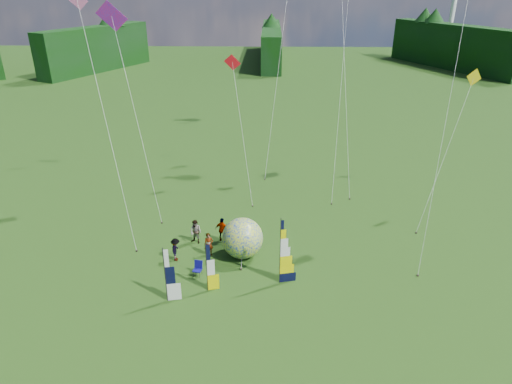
{
  "coord_description": "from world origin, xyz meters",
  "views": [
    {
      "loc": [
        -0.26,
        -20.94,
        17.25
      ],
      "look_at": [
        -1.0,
        4.0,
        5.5
      ],
      "focal_mm": 32.0,
      "sensor_mm": 36.0,
      "label": 1
    }
  ],
  "objects_px": {
    "side_banner_left": "(207,268)",
    "spectator_c": "(176,250)",
    "camp_chair": "(197,269)",
    "feather_banner_main": "(280,252)",
    "spectator_a": "(209,244)",
    "spectator_b": "(196,232)",
    "side_banner_far": "(165,276)",
    "spectator_d": "(222,230)",
    "bol_inflatable": "(242,238)",
    "kite_whale": "(345,46)"
  },
  "relations": [
    {
      "from": "spectator_a",
      "to": "camp_chair",
      "type": "distance_m",
      "value": 2.48
    },
    {
      "from": "bol_inflatable",
      "to": "side_banner_left",
      "type": "bearing_deg",
      "value": -116.2
    },
    {
      "from": "bol_inflatable",
      "to": "spectator_c",
      "type": "relative_size",
      "value": 1.71
    },
    {
      "from": "feather_banner_main",
      "to": "side_banner_left",
      "type": "xyz_separation_m",
      "value": [
        -4.37,
        -0.91,
        -0.59
      ]
    },
    {
      "from": "side_banner_left",
      "to": "kite_whale",
      "type": "relative_size",
      "value": 0.14
    },
    {
      "from": "spectator_d",
      "to": "feather_banner_main",
      "type": "bearing_deg",
      "value": 147.83
    },
    {
      "from": "feather_banner_main",
      "to": "spectator_c",
      "type": "relative_size",
      "value": 2.7
    },
    {
      "from": "feather_banner_main",
      "to": "kite_whale",
      "type": "bearing_deg",
      "value": 59.38
    },
    {
      "from": "spectator_b",
      "to": "kite_whale",
      "type": "height_order",
      "value": "kite_whale"
    },
    {
      "from": "spectator_c",
      "to": "camp_chair",
      "type": "relative_size",
      "value": 1.65
    },
    {
      "from": "feather_banner_main",
      "to": "kite_whale",
      "type": "distance_m",
      "value": 21.34
    },
    {
      "from": "bol_inflatable",
      "to": "feather_banner_main",
      "type": "bearing_deg",
      "value": -50.09
    },
    {
      "from": "side_banner_far",
      "to": "feather_banner_main",
      "type": "bearing_deg",
      "value": 5.93
    },
    {
      "from": "side_banner_far",
      "to": "spectator_a",
      "type": "bearing_deg",
      "value": 58.93
    },
    {
      "from": "feather_banner_main",
      "to": "kite_whale",
      "type": "height_order",
      "value": "kite_whale"
    },
    {
      "from": "spectator_b",
      "to": "camp_chair",
      "type": "bearing_deg",
      "value": -57.3
    },
    {
      "from": "spectator_b",
      "to": "camp_chair",
      "type": "height_order",
      "value": "spectator_b"
    },
    {
      "from": "spectator_a",
      "to": "spectator_b",
      "type": "xyz_separation_m",
      "value": [
        -1.11,
        1.55,
        0.06
      ]
    },
    {
      "from": "spectator_a",
      "to": "spectator_b",
      "type": "height_order",
      "value": "spectator_b"
    },
    {
      "from": "spectator_c",
      "to": "feather_banner_main",
      "type": "bearing_deg",
      "value": -109.01
    },
    {
      "from": "bol_inflatable",
      "to": "kite_whale",
      "type": "relative_size",
      "value": 0.12
    },
    {
      "from": "feather_banner_main",
      "to": "bol_inflatable",
      "type": "bearing_deg",
      "value": 116.89
    },
    {
      "from": "side_banner_far",
      "to": "spectator_d",
      "type": "height_order",
      "value": "side_banner_far"
    },
    {
      "from": "bol_inflatable",
      "to": "spectator_c",
      "type": "xyz_separation_m",
      "value": [
        -4.43,
        -0.64,
        -0.58
      ]
    },
    {
      "from": "spectator_c",
      "to": "spectator_b",
      "type": "bearing_deg",
      "value": -25.0
    },
    {
      "from": "spectator_b",
      "to": "camp_chair",
      "type": "xyz_separation_m",
      "value": [
        0.67,
        -3.96,
        -0.4
      ]
    },
    {
      "from": "side_banner_left",
      "to": "spectator_c",
      "type": "relative_size",
      "value": 1.97
    },
    {
      "from": "feather_banner_main",
      "to": "spectator_a",
      "type": "relative_size",
      "value": 2.64
    },
    {
      "from": "side_banner_left",
      "to": "side_banner_far",
      "type": "bearing_deg",
      "value": -169.54
    },
    {
      "from": "spectator_c",
      "to": "kite_whale",
      "type": "height_order",
      "value": "kite_whale"
    },
    {
      "from": "spectator_a",
      "to": "spectator_b",
      "type": "bearing_deg",
      "value": 114.43
    },
    {
      "from": "side_banner_far",
      "to": "side_banner_left",
      "type": "bearing_deg",
      "value": 14.43
    },
    {
      "from": "spectator_a",
      "to": "kite_whale",
      "type": "relative_size",
      "value": 0.07
    },
    {
      "from": "spectator_a",
      "to": "side_banner_left",
      "type": "bearing_deg",
      "value": -95.47
    },
    {
      "from": "kite_whale",
      "to": "side_banner_far",
      "type": "bearing_deg",
      "value": -98.35
    },
    {
      "from": "spectator_c",
      "to": "camp_chair",
      "type": "distance_m",
      "value": 2.44
    },
    {
      "from": "bol_inflatable",
      "to": "camp_chair",
      "type": "height_order",
      "value": "bol_inflatable"
    },
    {
      "from": "bol_inflatable",
      "to": "camp_chair",
      "type": "distance_m",
      "value": 3.73
    },
    {
      "from": "bol_inflatable",
      "to": "side_banner_far",
      "type": "bearing_deg",
      "value": -130.2
    },
    {
      "from": "bol_inflatable",
      "to": "spectator_a",
      "type": "height_order",
      "value": "bol_inflatable"
    },
    {
      "from": "feather_banner_main",
      "to": "side_banner_far",
      "type": "height_order",
      "value": "feather_banner_main"
    },
    {
      "from": "feather_banner_main",
      "to": "spectator_a",
      "type": "distance_m",
      "value": 5.79
    },
    {
      "from": "bol_inflatable",
      "to": "spectator_a",
      "type": "relative_size",
      "value": 1.67
    },
    {
      "from": "side_banner_far",
      "to": "spectator_c",
      "type": "relative_size",
      "value": 2.15
    },
    {
      "from": "spectator_b",
      "to": "side_banner_far",
      "type": "bearing_deg",
      "value": -73.41
    },
    {
      "from": "feather_banner_main",
      "to": "spectator_b",
      "type": "height_order",
      "value": "feather_banner_main"
    },
    {
      "from": "spectator_c",
      "to": "side_banner_far",
      "type": "bearing_deg",
      "value": -176.73
    },
    {
      "from": "spectator_a",
      "to": "spectator_c",
      "type": "distance_m",
      "value": 2.24
    },
    {
      "from": "spectator_b",
      "to": "spectator_a",
      "type": "bearing_deg",
      "value": -31.2
    },
    {
      "from": "bol_inflatable",
      "to": "spectator_b",
      "type": "relative_size",
      "value": 1.55
    }
  ]
}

